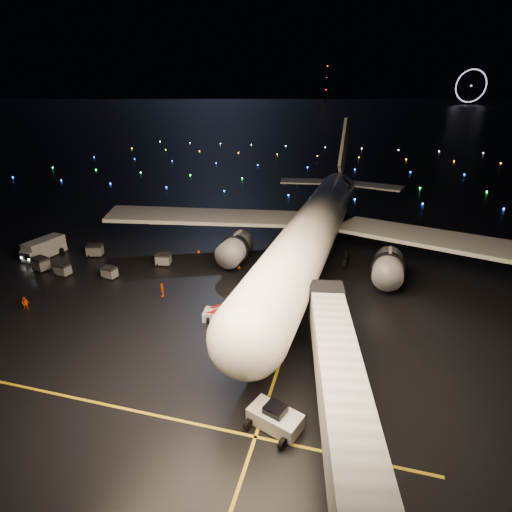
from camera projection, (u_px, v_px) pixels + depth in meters
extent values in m
plane|color=black|center=(344.00, 122.00, 308.51)|extent=(2000.00, 2000.00, 0.00)
cube|color=yellow|center=(305.00, 287.00, 51.81)|extent=(0.25, 80.00, 0.02)
cube|color=yellow|center=(61.00, 395.00, 33.59)|extent=(60.00, 0.25, 0.02)
cube|color=silver|center=(275.00, 416.00, 30.16)|extent=(4.51, 3.37, 1.92)
cube|color=silver|center=(45.00, 248.00, 60.96)|extent=(3.61, 7.88, 2.80)
imported|color=#FE4F01|center=(25.00, 303.00, 46.20)|extent=(1.04, 0.98, 1.70)
imported|color=#FE4F01|center=(162.00, 290.00, 49.25)|extent=(1.00, 1.10, 1.80)
cone|color=#FB4600|center=(239.00, 267.00, 57.21)|extent=(0.46, 0.46, 0.45)
cone|color=#FB4600|center=(239.00, 246.00, 64.75)|extent=(0.54, 0.54, 0.53)
cone|color=#FB4600|center=(199.00, 251.00, 62.75)|extent=(0.59, 0.59, 0.53)
cone|color=#FB4600|center=(152.00, 223.00, 75.81)|extent=(0.53, 0.53, 0.51)
cylinder|color=black|center=(326.00, 84.00, 702.28)|extent=(1.80, 1.80, 64.00)
cube|color=gray|center=(163.00, 259.00, 58.08)|extent=(2.31, 1.82, 1.76)
cube|color=gray|center=(109.00, 272.00, 54.11)|extent=(2.04, 1.56, 1.59)
cube|color=gray|center=(95.00, 250.00, 61.17)|extent=(2.58, 2.14, 1.89)
cube|color=gray|center=(63.00, 270.00, 54.89)|extent=(2.10, 1.59, 1.65)
cube|color=gray|center=(41.00, 264.00, 56.42)|extent=(2.60, 2.16, 1.89)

